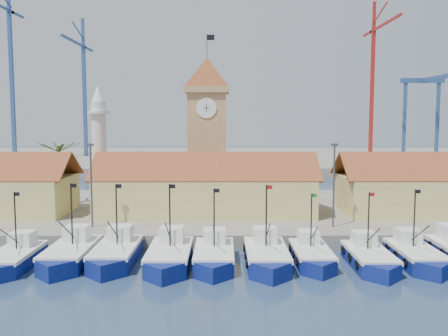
{
  "coord_description": "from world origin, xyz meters",
  "views": [
    {
      "loc": [
        2.07,
        -40.95,
        13.18
      ],
      "look_at": [
        2.24,
        18.0,
        7.31
      ],
      "focal_mm": 40.0,
      "sensor_mm": 36.0,
      "label": 1
    }
  ],
  "objects_px": {
    "boat_5": "(267,258)",
    "minaret": "(99,143)",
    "clock_tower": "(207,128)",
    "boat_0": "(13,260)"
  },
  "relations": [
    {
      "from": "boat_5",
      "to": "boat_0",
      "type": "bearing_deg",
      "value": -178.89
    },
    {
      "from": "boat_0",
      "to": "clock_tower",
      "type": "xyz_separation_m",
      "value": [
        16.45,
        23.97,
        11.23
      ]
    },
    {
      "from": "clock_tower",
      "to": "minaret",
      "type": "xyz_separation_m",
      "value": [
        -15.0,
        2.0,
        -2.23
      ]
    },
    {
      "from": "boat_5",
      "to": "minaret",
      "type": "bearing_deg",
      "value": 129.45
    },
    {
      "from": "boat_5",
      "to": "clock_tower",
      "type": "distance_m",
      "value": 26.74
    },
    {
      "from": "boat_0",
      "to": "minaret",
      "type": "xyz_separation_m",
      "value": [
        1.45,
        25.97,
        9.0
      ]
    },
    {
      "from": "minaret",
      "to": "boat_5",
      "type": "bearing_deg",
      "value": -50.55
    },
    {
      "from": "boat_0",
      "to": "boat_5",
      "type": "bearing_deg",
      "value": 1.11
    },
    {
      "from": "clock_tower",
      "to": "boat_0",
      "type": "bearing_deg",
      "value": -124.46
    },
    {
      "from": "clock_tower",
      "to": "minaret",
      "type": "distance_m",
      "value": 15.3
    }
  ]
}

